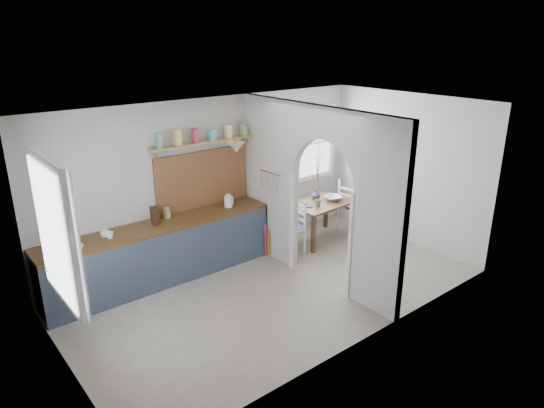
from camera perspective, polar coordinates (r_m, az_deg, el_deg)
floor at (r=7.14m, az=0.54°, el=-10.01°), size 5.80×3.20×0.01m
ceiling at (r=6.28m, az=0.62°, el=11.10°), size 5.80×3.20×0.01m
walls at (r=6.60m, az=0.58°, el=-0.14°), size 5.81×3.21×2.60m
partition at (r=7.04m, az=4.68°, el=2.35°), size 0.12×3.20×2.60m
kitchen_window at (r=5.25m, az=-24.34°, el=-3.16°), size 0.10×1.16×1.50m
nook_window at (r=8.79m, az=3.16°, el=6.86°), size 1.76×0.10×1.30m
counter at (r=7.40m, az=-12.92°, el=-5.47°), size 3.50×0.60×0.90m
sink at (r=6.80m, az=-22.91°, el=-4.86°), size 0.40×0.40×0.02m
backsplash at (r=7.70m, az=-8.11°, el=2.95°), size 1.65×0.03×0.90m
shelf at (r=7.47m, az=-8.00°, el=7.57°), size 1.75×0.20×0.21m
pendant_lamp at (r=7.41m, az=-4.22°, el=6.67°), size 0.26×0.26×0.16m
utensil_rail at (r=7.59m, az=-0.20°, el=3.68°), size 0.02×0.50×0.02m
dining_table at (r=8.69m, az=5.69°, el=-1.98°), size 1.16×0.80×0.70m
chair_left at (r=8.06m, az=1.92°, el=-2.70°), size 0.46×0.46×0.95m
chair_right at (r=9.13m, az=9.65°, el=-0.11°), size 0.49×0.49×1.00m
kettle at (r=7.71m, az=-5.17°, el=0.38°), size 0.20×0.17×0.21m
mug_a at (r=6.89m, az=-18.55°, el=-3.49°), size 0.12×0.12×0.09m
mug_b at (r=6.95m, az=-19.06°, el=-3.33°), size 0.13×0.13×0.09m
knife_block at (r=7.24m, az=-13.63°, el=-1.28°), size 0.14×0.17×0.24m
jar at (r=7.40m, az=-12.24°, el=-1.03°), size 0.12×0.12×0.16m
towel_magenta at (r=8.03m, az=-0.76°, el=-4.31°), size 0.02×0.03×0.58m
towel_orange at (r=8.00m, az=-0.49°, el=-4.61°), size 0.02×0.03×0.48m
bowl at (r=8.70m, az=7.17°, el=0.71°), size 0.36×0.36×0.07m
table_cup at (r=8.37m, az=5.42°, el=0.15°), size 0.13×0.13×0.11m
plate at (r=8.35m, az=4.28°, el=-0.21°), size 0.20×0.20×0.01m
vase at (r=8.69m, az=5.20°, el=1.09°), size 0.16×0.16×0.16m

